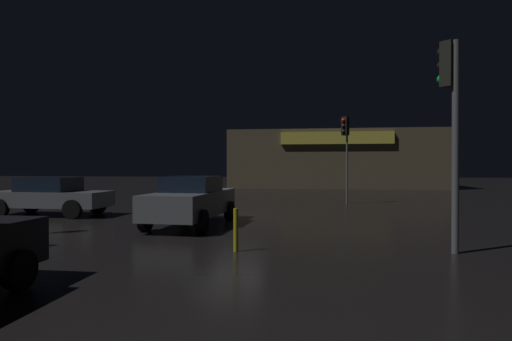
# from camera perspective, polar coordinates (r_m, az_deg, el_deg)

# --- Properties ---
(ground_plane) EXTENTS (120.00, 120.00, 0.00)m
(ground_plane) POSITION_cam_1_polar(r_m,az_deg,el_deg) (16.03, -3.61, -6.17)
(ground_plane) COLOR black
(store_building) EXTENTS (18.46, 9.34, 5.03)m
(store_building) POSITION_cam_1_polar(r_m,az_deg,el_deg) (40.20, 10.43, 1.45)
(store_building) COLOR brown
(store_building) RESTS_ON ground
(traffic_signal_opposite) EXTENTS (0.41, 0.43, 4.35)m
(traffic_signal_opposite) POSITION_cam_1_polar(r_m,az_deg,el_deg) (21.75, 11.89, 4.49)
(traffic_signal_opposite) COLOR #595B60
(traffic_signal_opposite) RESTS_ON ground
(traffic_signal_cross_left) EXTENTS (0.42, 0.42, 4.58)m
(traffic_signal_cross_left) POSITION_cam_1_polar(r_m,az_deg,el_deg) (10.22, 24.67, 8.00)
(traffic_signal_cross_left) COLOR #595B60
(traffic_signal_cross_left) RESTS_ON ground
(car_near) EXTENTS (2.12, 4.62, 1.56)m
(car_near) POSITION_cam_1_polar(r_m,az_deg,el_deg) (13.71, -8.64, -3.95)
(car_near) COLOR slate
(car_near) RESTS_ON ground
(car_crossing) EXTENTS (4.43, 1.99, 1.46)m
(car_crossing) POSITION_cam_1_polar(r_m,az_deg,el_deg) (18.08, -25.86, -3.05)
(car_crossing) COLOR slate
(car_crossing) RESTS_ON ground
(bollard_kerb_a) EXTENTS (0.12, 0.12, 1.01)m
(bollard_kerb_a) POSITION_cam_1_polar(r_m,az_deg,el_deg) (24.13, -6.62, -2.72)
(bollard_kerb_a) COLOR gold
(bollard_kerb_a) RESTS_ON ground
(bollard_kerb_b) EXTENTS (0.10, 0.10, 0.95)m
(bollard_kerb_b) POSITION_cam_1_polar(r_m,az_deg,el_deg) (9.44, -2.72, -7.96)
(bollard_kerb_b) COLOR gold
(bollard_kerb_b) RESTS_ON ground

